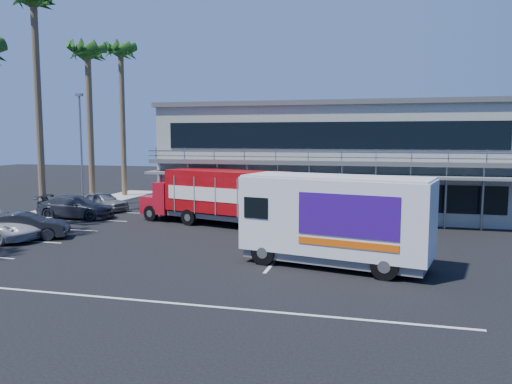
# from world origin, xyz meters

# --- Properties ---
(ground) EXTENTS (120.00, 120.00, 0.00)m
(ground) POSITION_xyz_m (0.00, 0.00, 0.00)
(ground) COLOR black
(ground) RESTS_ON ground
(building) EXTENTS (22.40, 12.00, 7.30)m
(building) POSITION_xyz_m (3.00, 14.94, 3.66)
(building) COLOR gray
(building) RESTS_ON ground
(curb_strip) EXTENTS (3.00, 32.00, 0.16)m
(curb_strip) POSITION_xyz_m (-15.00, 6.00, 0.08)
(curb_strip) COLOR #A5A399
(curb_strip) RESTS_ON ground
(palm_d) EXTENTS (2.80, 2.80, 14.75)m
(palm_d) POSITION_xyz_m (-15.20, 8.00, 12.80)
(palm_d) COLOR brown
(palm_d) RESTS_ON ground
(palm_e) EXTENTS (2.80, 2.80, 12.25)m
(palm_e) POSITION_xyz_m (-14.70, 13.00, 10.57)
(palm_e) COLOR brown
(palm_e) RESTS_ON ground
(palm_f) EXTENTS (2.80, 2.80, 13.25)m
(palm_f) POSITION_xyz_m (-15.10, 18.50, 11.47)
(palm_f) COLOR brown
(palm_f) RESTS_ON ground
(light_pole_far) EXTENTS (0.50, 0.25, 8.09)m
(light_pole_far) POSITION_xyz_m (-14.20, 11.00, 4.50)
(light_pole_far) COLOR gray
(light_pole_far) RESTS_ON ground
(red_truck) EXTENTS (9.72, 4.79, 3.20)m
(red_truck) POSITION_xyz_m (-3.01, 7.48, 1.75)
(red_truck) COLOR #AB0D1B
(red_truck) RESTS_ON ground
(white_van) EXTENTS (7.73, 4.06, 3.59)m
(white_van) POSITION_xyz_m (4.47, -0.23, 1.91)
(white_van) COLOR white
(white_van) RESTS_ON ground
(parked_car_b) EXTENTS (4.28, 2.99, 1.34)m
(parked_car_b) POSITION_xyz_m (-11.04, 1.20, 0.67)
(parked_car_b) COLOR black
(parked_car_b) RESTS_ON ground
(parked_car_d) EXTENTS (4.95, 2.14, 1.42)m
(parked_car_d) POSITION_xyz_m (-12.50, 7.60, 0.71)
(parked_car_d) COLOR #282B35
(parked_car_d) RESTS_ON ground
(parked_car_e) EXTENTS (4.14, 2.51, 1.32)m
(parked_car_e) POSITION_xyz_m (-12.50, 10.76, 0.66)
(parked_car_e) COLOR slate
(parked_car_e) RESTS_ON ground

